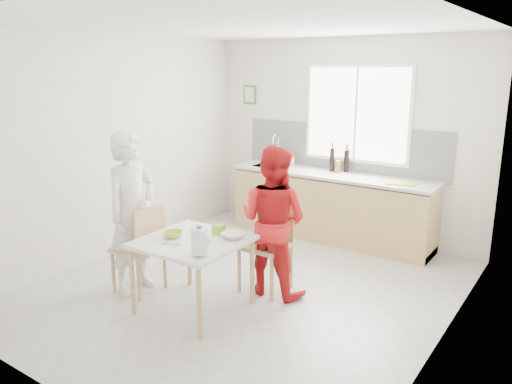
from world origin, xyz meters
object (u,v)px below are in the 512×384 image
(chair_left, at_px, (143,245))
(wine_bottle_b, at_px, (346,161))
(person_white, at_px, (132,213))
(person_red, at_px, (273,221))
(milk_jug, at_px, (200,241))
(dining_table, at_px, (193,247))
(chair_far, at_px, (269,238))
(bowl_white, at_px, (233,235))
(wine_bottle_a, at_px, (332,160))
(bowl_green, at_px, (173,234))

(chair_left, xyz_separation_m, wine_bottle_b, (0.94, 2.85, 0.55))
(person_white, bearing_deg, person_red, -58.75)
(person_white, height_order, milk_jug, person_white)
(dining_table, distance_m, person_red, 0.88)
(chair_far, distance_m, bowl_white, 0.61)
(person_white, distance_m, wine_bottle_a, 2.92)
(person_red, bearing_deg, wine_bottle_a, -82.10)
(chair_left, relative_size, person_white, 0.56)
(chair_far, xyz_separation_m, wine_bottle_a, (-0.24, 1.92, 0.53))
(chair_far, height_order, person_white, person_white)
(chair_far, bearing_deg, bowl_white, -94.96)
(chair_far, xyz_separation_m, person_red, (0.09, -0.07, 0.22))
(chair_left, relative_size, wine_bottle_a, 2.96)
(person_white, xyz_separation_m, bowl_green, (0.60, -0.03, -0.10))
(milk_jug, distance_m, wine_bottle_b, 3.11)
(person_white, relative_size, wine_bottle_a, 5.28)
(chair_left, xyz_separation_m, wine_bottle_a, (0.77, 2.77, 0.56))
(chair_left, xyz_separation_m, bowl_green, (0.48, -0.04, 0.22))
(person_red, distance_m, wine_bottle_a, 2.04)
(person_white, height_order, wine_bottle_b, person_white)
(bowl_white, distance_m, milk_jug, 0.54)
(person_red, bearing_deg, person_white, 31.25)
(person_white, xyz_separation_m, milk_jug, (1.13, -0.25, 0.01))
(wine_bottle_b, bearing_deg, chair_left, -108.23)
(bowl_green, bearing_deg, chair_left, 175.57)
(chair_far, height_order, wine_bottle_a, wine_bottle_a)
(person_red, height_order, milk_jug, person_red)
(person_red, relative_size, bowl_white, 7.01)
(dining_table, height_order, person_white, person_white)
(dining_table, relative_size, bowl_white, 4.29)
(milk_jug, bearing_deg, wine_bottle_a, 93.04)
(dining_table, bearing_deg, milk_jug, -39.32)
(milk_jug, bearing_deg, bowl_white, 92.57)
(person_white, height_order, bowl_green, person_white)
(chair_left, bearing_deg, dining_table, 90.00)
(wine_bottle_a, bearing_deg, bowl_white, -85.32)
(dining_table, bearing_deg, chair_left, -178.46)
(dining_table, bearing_deg, wine_bottle_a, 88.15)
(dining_table, xyz_separation_m, chair_left, (-0.68, -0.02, -0.12))
(person_red, bearing_deg, milk_jug, 83.61)
(person_red, bearing_deg, bowl_green, 51.48)
(chair_far, distance_m, bowl_green, 1.05)
(milk_jug, bearing_deg, chair_left, 164.38)
(chair_far, xyz_separation_m, bowl_white, (-0.03, -0.58, 0.19))
(bowl_green, height_order, wine_bottle_b, wine_bottle_b)
(dining_table, relative_size, wine_bottle_b, 3.18)
(bowl_white, height_order, milk_jug, milk_jug)
(person_white, distance_m, wine_bottle_b, 3.06)
(dining_table, height_order, milk_jug, milk_jug)
(chair_left, bearing_deg, chair_far, 128.78)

